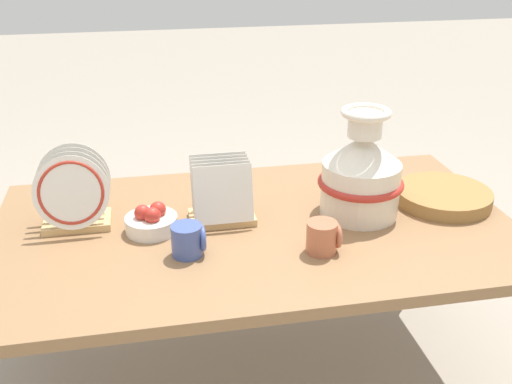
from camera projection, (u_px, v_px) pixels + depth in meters
The scene contains 9 objects.
ground_plane at pixel (256, 376), 2.06m from camera, with size 14.00×14.00×0.00m, color gray.
display_table at pixel (256, 240), 1.84m from camera, with size 1.57×0.89×0.59m.
ceramic_vase at pixel (361, 173), 1.83m from camera, with size 0.26×0.26×0.34m.
dish_rack_round_plates at pixel (74, 196), 1.76m from camera, with size 0.22×0.17×0.24m.
dish_rack_square_plates at pixel (222, 198), 1.81m from camera, with size 0.20×0.16×0.20m.
wicker_charger_stack at pixel (443, 196), 1.95m from camera, with size 0.31×0.31×0.04m.
mug_cobalt_glaze at pixel (189, 240), 1.64m from camera, with size 0.09×0.09×0.09m.
mug_terracotta_glaze at pixel (323, 237), 1.66m from camera, with size 0.09×0.09×0.09m.
fruit_bowl at pixel (151, 221), 1.77m from camera, with size 0.15×0.15×0.09m.
Camera 1 is at (-0.31, -1.58, 1.45)m, focal length 42.00 mm.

